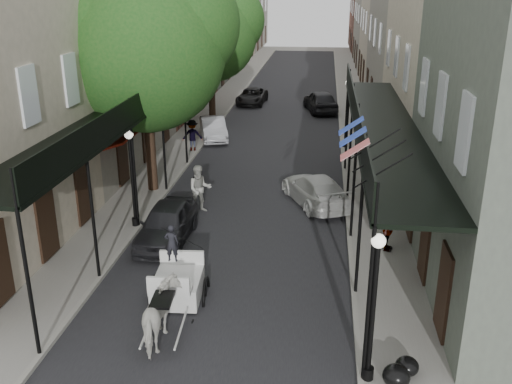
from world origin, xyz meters
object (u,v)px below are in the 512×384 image
(lamppost_right_near, at_px, (373,307))
(pedestrian_sidewalk_left, at_px, (192,135))
(pedestrian_sidewalk_right, at_px, (388,230))
(car_left_near, at_px, (167,223))
(lamppost_right_far, at_px, (347,113))
(carriage, at_px, (179,262))
(car_right_near, at_px, (315,190))
(car_left_far, at_px, (252,96))
(horse, at_px, (162,315))
(pedestrian_walking, at_px, (200,189))
(car_left_mid, at_px, (213,129))
(tree_near, at_px, (154,42))
(car_right_far, at_px, (321,101))
(lamppost_left, at_px, (132,177))
(tree_far, at_px, (216,31))

(lamppost_right_near, bearing_deg, pedestrian_sidewalk_left, 114.45)
(pedestrian_sidewalk_right, height_order, car_left_near, pedestrian_sidewalk_right)
(lamppost_right_far, distance_m, carriage, 17.40)
(car_left_near, bearing_deg, car_right_near, 39.74)
(lamppost_right_near, xyz_separation_m, pedestrian_sidewalk_left, (-8.30, 18.26, -1.08))
(car_left_far, relative_size, car_right_near, 0.97)
(horse, distance_m, pedestrian_sidewalk_right, 8.64)
(horse, relative_size, pedestrian_sidewalk_right, 1.22)
(pedestrian_walking, distance_m, car_left_mid, 11.32)
(car_right_near, bearing_deg, carriage, 40.14)
(tree_near, relative_size, car_right_far, 2.11)
(carriage, bearing_deg, pedestrian_sidewalk_left, 97.53)
(lamppost_right_far, distance_m, horse, 19.73)
(tree_near, xyz_separation_m, lamppost_left, (0.10, -4.18, -4.44))
(lamppost_right_near, distance_m, carriage, 6.45)
(car_left_far, bearing_deg, tree_near, -91.66)
(pedestrian_walking, height_order, car_left_near, pedestrian_walking)
(lamppost_right_far, bearing_deg, carriage, -107.91)
(lamppost_right_far, bearing_deg, car_left_far, 120.18)
(pedestrian_sidewalk_left, distance_m, car_left_near, 11.36)
(lamppost_right_near, distance_m, pedestrian_sidewalk_left, 20.08)
(car_right_far, bearing_deg, car_left_mid, 40.10)
(lamppost_right_near, height_order, pedestrian_sidewalk_left, lamppost_right_near)
(pedestrian_sidewalk_left, xyz_separation_m, car_right_near, (6.83, -6.92, -0.33))
(lamppost_left, relative_size, car_left_near, 0.91)
(lamppost_right_far, height_order, car_left_mid, lamppost_right_far)
(pedestrian_walking, relative_size, car_left_mid, 0.50)
(lamppost_left, bearing_deg, lamppost_right_near, -44.29)
(tree_near, distance_m, carriage, 10.69)
(tree_near, xyz_separation_m, lamppost_right_far, (8.30, 7.82, -4.44))
(horse, bearing_deg, car_left_far, -90.93)
(tree_far, relative_size, car_left_near, 2.11)
(carriage, relative_size, car_right_far, 0.58)
(pedestrian_sidewalk_left, bearing_deg, car_right_near, 122.19)
(lamppost_left, xyz_separation_m, car_right_near, (6.73, 3.33, -1.41))
(tree_near, height_order, pedestrian_sidewalk_left, tree_near)
(lamppost_right_near, height_order, car_left_mid, lamppost_right_near)
(carriage, height_order, pedestrian_sidewalk_right, carriage)
(tree_near, height_order, horse, tree_near)
(tree_near, distance_m, car_right_far, 19.43)
(car_right_far, bearing_deg, car_right_near, 76.77)
(pedestrian_sidewalk_left, height_order, car_right_near, pedestrian_sidewalk_left)
(tree_far, bearing_deg, pedestrian_sidewalk_right, -63.86)
(car_left_near, bearing_deg, car_left_far, 90.14)
(tree_near, xyz_separation_m, car_left_mid, (0.60, 8.93, -5.84))
(car_left_mid, bearing_deg, pedestrian_sidewalk_right, -74.55)
(pedestrian_sidewalk_right, xyz_separation_m, car_right_near, (-2.56, 4.38, -0.25))
(lamppost_right_near, bearing_deg, horse, 169.07)
(carriage, xyz_separation_m, pedestrian_sidewalk_left, (-2.96, 14.78, -0.07))
(lamppost_right_far, bearing_deg, pedestrian_sidewalk_right, -85.23)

